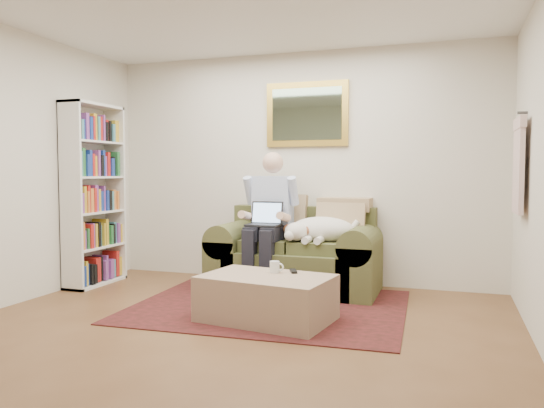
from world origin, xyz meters
The scene contains 12 objects.
room_shell centered at (0.00, 0.35, 1.30)m, with size 4.51×5.00×2.61m.
rug centered at (0.07, 1.27, 0.01)m, with size 2.46×1.97×0.01m, color black.
sofa centered at (0.10, 2.03, 0.30)m, with size 1.74×0.88×1.04m.
seated_man centered at (-0.16, 1.87, 0.73)m, with size 0.57×0.82×1.46m, color #8C9CD8, non-canonical shape.
laptop centered at (-0.16, 1.80, 0.77)m, with size 0.34×0.27×0.24m.
sleeping_dog centered at (0.42, 1.94, 0.67)m, with size 0.72×0.45×0.27m, color white, non-canonical shape.
ottoman centered at (0.20, 0.82, 0.19)m, with size 1.06×0.67×0.39m, color tan.
coffee_mug centered at (0.22, 0.96, 0.44)m, with size 0.08×0.08×0.10m, color white.
tv_remote centered at (0.37, 1.03, 0.40)m, with size 0.05×0.15×0.02m, color black.
bookshelf centered at (-2.10, 1.60, 1.00)m, with size 0.28×0.80×2.00m, color white, non-canonical shape.
wall_mirror centered at (0.10, 2.47, 1.90)m, with size 0.94×0.04×0.72m.
hanging_shirt centered at (2.19, 1.60, 1.35)m, with size 0.06×0.52×0.90m, color beige, non-canonical shape.
Camera 1 is at (1.65, -3.33, 1.25)m, focal length 35.00 mm.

